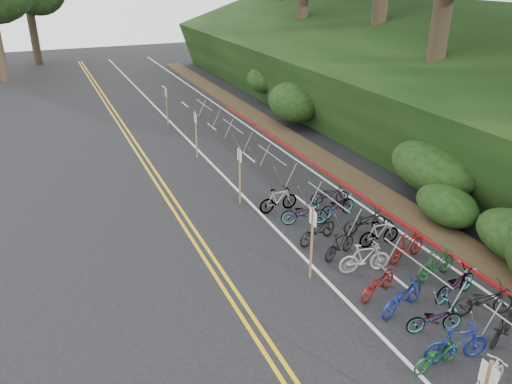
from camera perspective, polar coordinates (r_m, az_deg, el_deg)
The scene contains 7 objects.
road_markings at distance 20.26m, azimuth -0.79°, elevation -2.28°, with size 7.47×80.00×0.01m.
red_curb at distance 23.94m, azimuth 8.67°, elevation 1.88°, with size 0.25×28.00×0.10m, color maroon.
embankment at distance 32.76m, azimuth 13.46°, elevation 12.21°, with size 14.30×48.14×9.11m.
bike_racks_rest at distance 23.23m, azimuth 1.81°, elevation 3.58°, with size 1.14×23.00×1.17m.
signposts_rest at distance 23.06m, azimuth -4.66°, elevation 4.88°, with size 0.08×18.40×2.50m.
bike_front at distance 13.60m, azimuth 19.96°, elevation -17.12°, with size 1.48×0.52×0.78m, color #144C1E.
bike_valet at distance 16.04m, azimuth 17.54°, elevation -9.34°, with size 3.42×14.56×1.09m.
Camera 1 is at (-6.34, -6.62, 9.07)m, focal length 35.00 mm.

